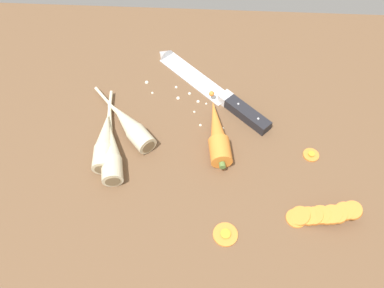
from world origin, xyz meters
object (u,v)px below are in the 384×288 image
at_px(parsnip_mid_right, 111,152).
at_px(carrot_slice_stray_mid, 311,154).
at_px(carrot_slice_stack, 322,215).
at_px(carrot_slice_stray_near, 225,234).
at_px(parsnip_front, 105,140).
at_px(whole_carrot, 218,133).
at_px(parsnip_mid_left, 130,125).
at_px(chefs_knife, 207,86).

bearing_deg(parsnip_mid_right, carrot_slice_stray_mid, 3.76).
height_order(carrot_slice_stack, carrot_slice_stray_near, carrot_slice_stack).
xyz_separation_m(parsnip_front, carrot_slice_stray_near, (0.24, -0.18, -0.02)).
relative_size(carrot_slice_stack, carrot_slice_stray_mid, 4.04).
relative_size(parsnip_front, parsnip_mid_right, 1.02).
xyz_separation_m(parsnip_front, carrot_slice_stack, (0.41, -0.14, -0.01)).
relative_size(whole_carrot, carrot_slice_stray_near, 4.49).
bearing_deg(parsnip_mid_left, whole_carrot, -3.54).
distance_m(whole_carrot, parsnip_mid_right, 0.21).
xyz_separation_m(parsnip_mid_left, carrot_slice_stray_mid, (0.37, -0.04, -0.02)).
xyz_separation_m(carrot_slice_stray_near, carrot_slice_stray_mid, (0.17, 0.17, 0.00)).
bearing_deg(carrot_slice_stray_mid, whole_carrot, 170.79).
bearing_deg(parsnip_mid_right, carrot_slice_stray_near, -33.68).
relative_size(whole_carrot, carrot_slice_stray_mid, 6.18).
bearing_deg(whole_carrot, parsnip_mid_left, 176.46).
relative_size(chefs_knife, parsnip_mid_right, 1.32).
distance_m(whole_carrot, carrot_slice_stack, 0.25).
height_order(parsnip_front, carrot_slice_stray_near, parsnip_front).
bearing_deg(carrot_slice_stray_near, carrot_slice_stray_mid, 45.75).
height_order(parsnip_front, parsnip_mid_right, same).
xyz_separation_m(whole_carrot, parsnip_front, (-0.22, -0.03, -0.00)).
bearing_deg(whole_carrot, chefs_knife, 99.79).
relative_size(parsnip_mid_right, carrot_slice_stray_mid, 6.55).
distance_m(whole_carrot, parsnip_mid_left, 0.18).
bearing_deg(carrot_slice_stray_mid, parsnip_front, 179.92).
bearing_deg(whole_carrot, carrot_slice_stack, -41.52).
bearing_deg(parsnip_front, whole_carrot, 7.63).
xyz_separation_m(parsnip_mid_right, carrot_slice_stray_mid, (0.39, 0.03, -0.02)).
relative_size(parsnip_mid_left, carrot_slice_stack, 1.38).
bearing_deg(carrot_slice_stray_mid, parsnip_mid_left, 173.55).
relative_size(parsnip_front, carrot_slice_stack, 1.65).
xyz_separation_m(chefs_knife, whole_carrot, (0.03, -0.15, 0.01)).
distance_m(chefs_knife, whole_carrot, 0.15).
height_order(parsnip_mid_left, parsnip_mid_right, same).
bearing_deg(carrot_slice_stray_mid, carrot_slice_stray_near, -134.25).
distance_m(carrot_slice_stack, carrot_slice_stray_near, 0.17).
height_order(parsnip_mid_left, carrot_slice_stack, parsnip_mid_left).
bearing_deg(whole_carrot, parsnip_front, -172.37).
bearing_deg(carrot_slice_stack, parsnip_mid_right, 164.53).
xyz_separation_m(whole_carrot, carrot_slice_stack, (0.19, -0.17, -0.01)).
distance_m(chefs_knife, parsnip_mid_right, 0.27).
relative_size(carrot_slice_stray_near, carrot_slice_stray_mid, 1.38).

